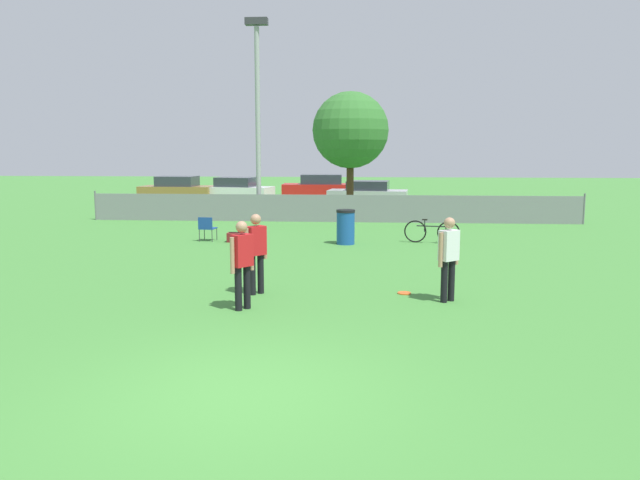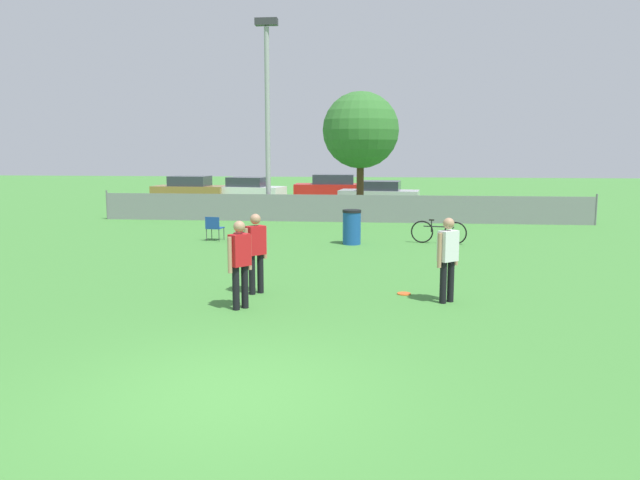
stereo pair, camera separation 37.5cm
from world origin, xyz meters
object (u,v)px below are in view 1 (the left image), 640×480
Objects in this scene: player_thrower_red at (256,249)px; bicycle_sideline at (432,232)px; player_receiver_white at (449,254)px; player_defender_red at (242,259)px; trash_bin at (346,227)px; gear_bag_sideline at (238,237)px; parked_car_white at (236,190)px; parked_car_red at (322,188)px; parked_car_tan at (178,190)px; frisbee_disc at (404,293)px; light_pole at (258,102)px; folding_chair_sideline at (207,227)px; parked_car_silver at (368,194)px; tree_near_pole at (350,130)px.

player_thrower_red reaches higher than bicycle_sideline.
player_receiver_white and player_defender_red have the same top height.
bicycle_sideline is (0.44, 7.63, -0.57)m from player_receiver_white.
trash_bin is (-2.68, -0.42, 0.17)m from bicycle_sideline.
player_defender_red is 2.51× the size of gear_bag_sideline.
parked_car_white is 0.92× the size of parked_car_red.
player_defender_red reaches higher than parked_car_tan.
player_defender_red is 5.93× the size of frisbee_disc.
player_thrower_red is 1.24m from player_defender_red.
player_receiver_white is at bearing -65.97° from light_pole.
gear_bag_sideline is at bearing -96.43° from parked_car_red.
player_thrower_red is at bearing -66.23° from parked_car_tan.
light_pole is 1.78× the size of parked_car_red.
player_defender_red reaches higher than parked_car_red.
parked_car_tan is at bearing -62.67° from folding_chair_sideline.
parked_car_red is at bearing 45.08° from player_thrower_red.
parked_car_red reaches higher than trash_bin.
trash_bin is at bearing -3.32° from gear_bag_sideline.
player_receiver_white is 20.46m from parked_car_silver.
parked_car_silver reaches higher than frisbee_disc.
light_pole is 1.93× the size of parked_car_silver.
frisbee_disc is 6.79m from trash_bin.
player_thrower_red is 3.12m from frisbee_disc.
player_receiver_white is at bearing -56.30° from parked_car_white.
player_receiver_white is 3.78m from player_thrower_red.
player_defender_red is 25.19m from parked_car_red.
player_defender_red is 8.90m from folding_chair_sideline.
trash_bin is at bearing 65.62° from player_receiver_white.
tree_near_pole is 9.84m from gear_bag_sideline.
parked_car_tan is (-8.36, 22.95, -0.24)m from player_defender_red.
light_pole is at bearing 72.39° from player_receiver_white.
parked_car_red is at bearing 85.41° from gear_bag_sideline.
parked_car_red is at bearing 98.44° from frisbee_disc.
parked_car_silver is (0.78, 4.43, -3.09)m from tree_near_pole.
frisbee_disc is 19.83m from parked_car_silver.
parked_car_tan is at bearing 77.25° from player_receiver_white.
player_receiver_white is (2.39, -15.97, -2.80)m from tree_near_pole.
player_defender_red is at bearing -67.35° from parked_car_tan.
light_pole reaches higher than frisbee_disc.
light_pole reaches higher than parked_car_white.
player_thrower_red is at bearing -95.04° from tree_near_pole.
tree_near_pole reaches higher than trash_bin.
bicycle_sideline is 0.42× the size of parked_car_tan.
light_pole reaches higher than folding_chair_sideline.
parked_car_white is (-2.16, 14.45, 0.23)m from folding_chair_sideline.
player_defender_red is at bearing -153.45° from frisbee_disc.
frisbee_disc is 0.26× the size of trash_bin.
frisbee_disc is 0.07× the size of parked_car_tan.
light_pole reaches higher than parked_car_red.
frisbee_disc is at bearing -59.44° from parked_car_tan.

